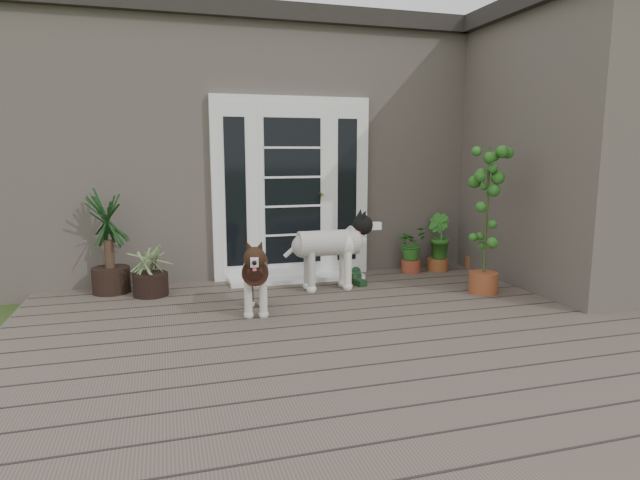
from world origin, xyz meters
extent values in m
cube|color=#6B5B4C|center=(0.00, 0.40, 0.06)|extent=(6.20, 4.60, 0.12)
cube|color=#665E54|center=(0.00, 4.65, 1.55)|extent=(7.40, 4.00, 3.10)
cube|color=#2D2826|center=(0.00, 4.65, 3.20)|extent=(7.60, 4.20, 0.20)
cube|color=#665E54|center=(2.90, 1.50, 1.55)|extent=(1.60, 2.40, 3.10)
cube|color=#2D2826|center=(2.90, 1.50, 3.20)|extent=(1.80, 2.60, 0.20)
cube|color=white|center=(-0.20, 2.60, 1.19)|extent=(1.90, 0.14, 2.15)
cube|color=white|center=(-0.20, 2.40, 0.14)|extent=(1.60, 0.40, 0.05)
imported|color=#225518|center=(1.29, 2.40, 0.37)|extent=(0.52, 0.52, 0.49)
imported|color=#225819|center=(1.67, 2.40, 0.38)|extent=(0.40, 0.40, 0.52)
imported|color=#2B601B|center=(2.24, 2.40, 0.37)|extent=(0.45, 0.45, 0.50)
camera|label=1|loc=(-1.68, -3.65, 1.63)|focal=30.09mm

